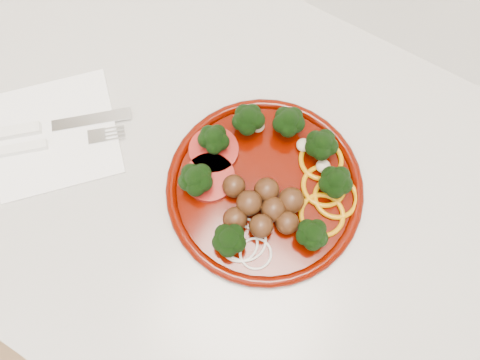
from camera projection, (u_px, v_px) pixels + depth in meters
The scene contains 5 objects.
counter at pixel (321, 302), 0.99m from camera, with size 2.40×0.60×0.90m.
plate at pixel (266, 184), 0.58m from camera, with size 0.25×0.25×0.06m.
napkin at pixel (55, 134), 0.62m from camera, with size 0.16×0.16×0.00m, color white.
knife at pixel (36, 128), 0.62m from camera, with size 0.16×0.14×0.01m.
fork at pixel (35, 146), 0.61m from camera, with size 0.14×0.13×0.01m.
Camera 1 is at (-0.10, 1.54, 1.47)m, focal length 35.00 mm.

